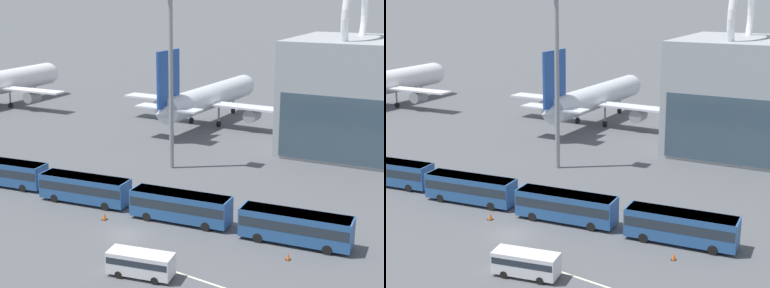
{
  "view_description": "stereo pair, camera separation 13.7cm",
  "coord_description": "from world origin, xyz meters",
  "views": [
    {
      "loc": [
        32.31,
        -47.56,
        25.09
      ],
      "look_at": [
        -3.82,
        22.5,
        4.0
      ],
      "focal_mm": 55.0,
      "sensor_mm": 36.0,
      "label": 1
    },
    {
      "loc": [
        32.43,
        -47.5,
        25.09
      ],
      "look_at": [
        -3.82,
        22.5,
        4.0
      ],
      "focal_mm": 55.0,
      "sensor_mm": 36.0,
      "label": 2
    }
  ],
  "objects": [
    {
      "name": "traffic_cone_1",
      "position": [
        -4.36,
        2.28,
        0.39
      ],
      "size": [
        0.63,
        0.63,
        0.8
      ],
      "color": "black",
      "rests_on": "ground_plane"
    },
    {
      "name": "shuttle_bus_1",
      "position": [
        -22.53,
        6.07,
        1.94
      ],
      "size": [
        11.53,
        3.84,
        3.31
      ],
      "rotation": [
        0.0,
        0.0,
        0.09
      ],
      "color": "#285693",
      "rests_on": "ground_plane"
    },
    {
      "name": "shuttle_bus_2",
      "position": [
        -9.55,
        5.63,
        1.94
      ],
      "size": [
        11.51,
        3.71,
        3.31
      ],
      "rotation": [
        0.0,
        0.0,
        0.08
      ],
      "color": "#285693",
      "rests_on": "ground_plane"
    },
    {
      "name": "floodlight_mast",
      "position": [
        -7.21,
        22.74,
        15.48
      ],
      "size": [
        2.28,
        2.28,
        25.86
      ],
      "color": "gray",
      "rests_on": "ground_plane"
    },
    {
      "name": "shuttle_bus_3",
      "position": [
        3.44,
        5.65,
        1.94
      ],
      "size": [
        11.48,
        3.56,
        3.31
      ],
      "rotation": [
        0.0,
        0.0,
        0.07
      ],
      "color": "#285693",
      "rests_on": "ground_plane"
    },
    {
      "name": "shuttle_bus_4",
      "position": [
        16.42,
        5.94,
        1.94
      ],
      "size": [
        11.47,
        3.49,
        3.31
      ],
      "rotation": [
        0.0,
        0.0,
        0.06
      ],
      "color": "#285693",
      "rests_on": "ground_plane"
    },
    {
      "name": "lane_stripe_3",
      "position": [
        -12.71,
        11.13,
        0.0
      ],
      "size": [
        9.92,
        4.14,
        0.01
      ],
      "primitive_type": "cube",
      "rotation": [
        0.0,
        0.0,
        -0.38
      ],
      "color": "silver",
      "rests_on": "ground_plane"
    },
    {
      "name": "ground_plane",
      "position": [
        0.0,
        0.0,
        0.0
      ],
      "size": [
        440.0,
        440.0,
        0.0
      ],
      "primitive_type": "plane",
      "color": "#515459"
    },
    {
      "name": "service_van_foreground",
      "position": [
        6.31,
        -7.15,
        1.36
      ],
      "size": [
        6.23,
        2.98,
        2.31
      ],
      "rotation": [
        0.0,
        0.0,
        3.29
      ],
      "color": "silver",
      "rests_on": "ground_plane"
    },
    {
      "name": "lane_stripe_1",
      "position": [
        11.51,
        -5.37,
        0.0
      ],
      "size": [
        9.97,
        1.57,
        0.01
      ],
      "primitive_type": "cube",
      "rotation": [
        0.0,
        0.0,
        -0.13
      ],
      "color": "silver",
      "rests_on": "ground_plane"
    },
    {
      "name": "airliner_at_gate_near",
      "position": [
        -62.46,
        45.7,
        5.08
      ],
      "size": [
        33.72,
        35.43,
        13.58
      ],
      "rotation": [
        0.0,
        0.0,
        1.59
      ],
      "color": "white",
      "rests_on": "ground_plane"
    },
    {
      "name": "airliner_at_gate_far",
      "position": [
        -14.85,
        49.75,
        5.08
      ],
      "size": [
        34.47,
        36.53,
        15.14
      ],
      "rotation": [
        0.0,
        0.0,
        1.53
      ],
      "color": "silver",
      "rests_on": "ground_plane"
    },
    {
      "name": "traffic_cone_0",
      "position": [
        17.01,
        2.07,
        0.34
      ],
      "size": [
        0.5,
        0.5,
        0.7
      ],
      "color": "black",
      "rests_on": "ground_plane"
    }
  ]
}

